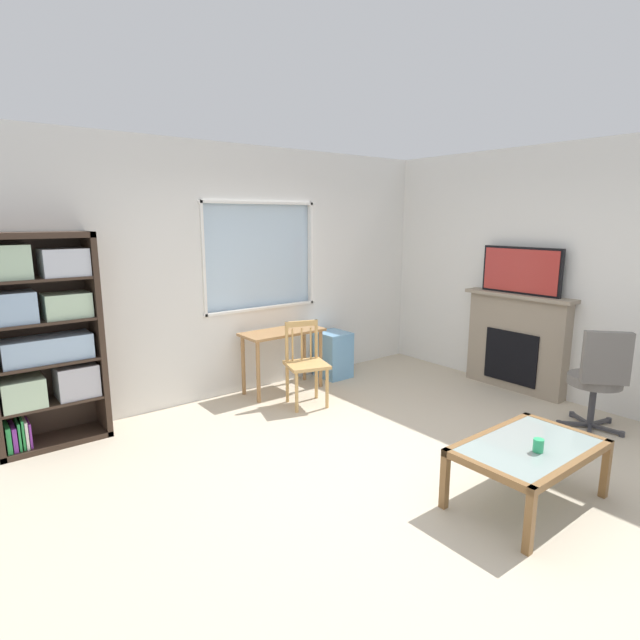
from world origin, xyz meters
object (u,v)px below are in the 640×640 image
at_px(fireplace, 516,342).
at_px(coffee_table, 529,452).
at_px(sippy_cup, 538,445).
at_px(desk_under_window, 282,341).
at_px(bookshelf, 43,336).
at_px(office_chair, 599,375).
at_px(plastic_drawer_unit, 333,354).
at_px(wooden_chair, 306,363).
at_px(tv, 521,271).

bearing_deg(fireplace, coffee_table, -146.85).
distance_m(fireplace, sippy_cup, 2.67).
xyz_separation_m(desk_under_window, coffee_table, (0.03, -3.03, -0.21)).
relative_size(bookshelf, office_chair, 1.87).
bearing_deg(plastic_drawer_unit, office_chair, -72.99).
bearing_deg(bookshelf, office_chair, -35.28).
bearing_deg(coffee_table, office_chair, 8.91).
bearing_deg(office_chair, wooden_chair, 127.19).
relative_size(plastic_drawer_unit, office_chair, 0.58).
height_order(office_chair, sippy_cup, office_chair).
height_order(bookshelf, coffee_table, bookshelf).
distance_m(desk_under_window, fireplace, 2.72).
bearing_deg(wooden_chair, plastic_drawer_unit, 33.59).
bearing_deg(bookshelf, coffee_table, -52.13).
distance_m(office_chair, coffee_table, 1.66).
bearing_deg(sippy_cup, coffee_table, 59.82).
bearing_deg(desk_under_window, fireplace, -36.69).
bearing_deg(coffee_table, fireplace, 33.15).
relative_size(bookshelf, coffee_table, 1.74).
bearing_deg(wooden_chair, sippy_cup, -89.35).
distance_m(bookshelf, plastic_drawer_unit, 3.29).
height_order(fireplace, coffee_table, fireplace).
distance_m(bookshelf, desk_under_window, 2.45).
relative_size(wooden_chair, sippy_cup, 10.00).
height_order(tv, sippy_cup, tv).
height_order(desk_under_window, office_chair, office_chair).
distance_m(wooden_chair, sippy_cup, 2.61).
bearing_deg(plastic_drawer_unit, wooden_chair, -146.41).
distance_m(plastic_drawer_unit, office_chair, 2.97).
xyz_separation_m(wooden_chair, tv, (2.22, -1.11, 0.94)).
distance_m(desk_under_window, plastic_drawer_unit, 0.86).
bearing_deg(plastic_drawer_unit, tv, -50.86).
xyz_separation_m(plastic_drawer_unit, sippy_cup, (-0.82, -3.17, 0.19)).
bearing_deg(plastic_drawer_unit, desk_under_window, -176.43).
distance_m(bookshelf, fireplace, 4.93).
height_order(coffee_table, sippy_cup, sippy_cup).
xyz_separation_m(desk_under_window, fireplace, (2.18, -1.63, -0.02)).
distance_m(wooden_chair, tv, 2.65).
bearing_deg(bookshelf, wooden_chair, -14.77).
relative_size(bookshelf, fireplace, 1.46).
distance_m(desk_under_window, tv, 2.83).
relative_size(desk_under_window, office_chair, 0.96).
bearing_deg(fireplace, bookshelf, 159.32).
xyz_separation_m(bookshelf, coffee_table, (2.44, -3.14, -0.61)).
distance_m(desk_under_window, wooden_chair, 0.53).
relative_size(bookshelf, plastic_drawer_unit, 3.24).
bearing_deg(bookshelf, plastic_drawer_unit, -1.02).
relative_size(fireplace, office_chair, 1.29).
height_order(bookshelf, tv, bookshelf).
xyz_separation_m(bookshelf, tv, (4.58, -1.73, 0.41)).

